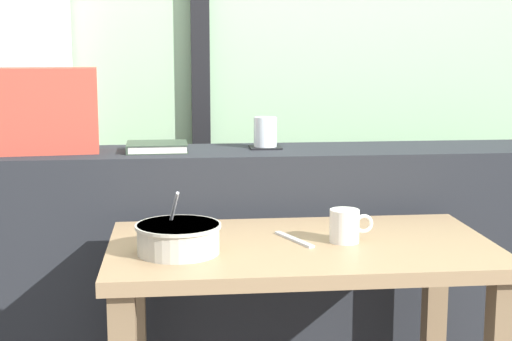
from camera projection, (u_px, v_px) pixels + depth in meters
The scene contains 10 objects.
window_divider_post at pixel (200, 21), 2.87m from camera, with size 0.07×0.05×2.60m, color black.
dark_console_ledge at pixel (246, 283), 2.48m from camera, with size 2.80×0.32×0.88m, color #23262B.
breakfast_table at pixel (301, 294), 1.96m from camera, with size 0.98×0.56×0.71m.
coaster_square at pixel (265, 147), 2.44m from camera, with size 0.10×0.10×0.01m, color black.
juice_glass at pixel (265, 133), 2.44m from camera, with size 0.07×0.07×0.10m.
closed_book at pixel (157, 147), 2.37m from camera, with size 0.19×0.16×0.03m.
throw_pillow at pixel (45, 111), 2.32m from camera, with size 0.32×0.14×0.26m, color #B74233.
soup_bowl at pixel (178, 238), 1.84m from camera, with size 0.21×0.21×0.16m.
fork_utensil at pixel (294, 239), 1.96m from camera, with size 0.02×0.17×0.01m, color silver.
ceramic_mug at pixel (345, 226), 1.94m from camera, with size 0.11×0.08×0.08m.
Camera 1 is at (-0.22, -1.82, 1.22)m, focal length 53.28 mm.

